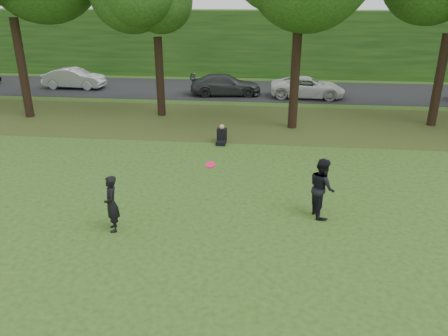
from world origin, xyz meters
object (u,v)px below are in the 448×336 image
(player_left, at_px, (111,204))
(frisbee, at_px, (210,165))
(player_right, at_px, (322,188))
(seated_person, at_px, (222,136))

(player_left, height_order, frisbee, frisbee)
(player_right, distance_m, frisbee, 3.44)
(player_left, xyz_separation_m, frisbee, (2.68, 0.61, 1.04))
(player_right, bearing_deg, player_left, 90.22)
(player_left, xyz_separation_m, player_right, (5.84, 1.56, 0.09))
(player_right, xyz_separation_m, seated_person, (-3.72, 6.42, -0.59))
(frisbee, xyz_separation_m, seated_person, (-0.56, 7.36, -1.54))
(player_left, bearing_deg, seated_person, 142.18)
(frisbee, bearing_deg, seated_person, 94.35)
(player_right, bearing_deg, seated_person, 15.44)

